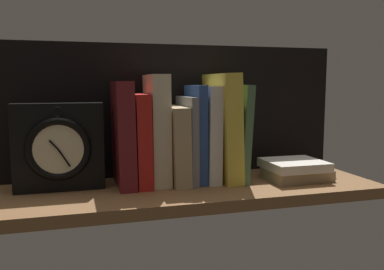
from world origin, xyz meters
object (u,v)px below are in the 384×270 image
(book_tan_shortstories, at_px, (175,145))
(book_green_romantic, at_px, (235,132))
(book_cream_twain, at_px, (157,130))
(book_yellow_seinlanguage, at_px, (222,127))
(book_maroon_dawkins, at_px, (123,134))
(book_gray_chess, at_px, (187,139))
(framed_clock, at_px, (59,147))
(book_stack_side, at_px, (295,170))
(book_white_catcher, at_px, (207,134))
(book_red_requiem, at_px, (140,140))
(book_blue_modern, at_px, (196,134))

(book_tan_shortstories, xyz_separation_m, book_green_romantic, (0.15, 0.00, 0.02))
(book_cream_twain, xyz_separation_m, book_yellow_seinlanguage, (0.16, 0.00, 0.00))
(book_green_romantic, bearing_deg, book_maroon_dawkins, -180.00)
(book_gray_chess, height_order, book_green_romantic, book_green_romantic)
(framed_clock, xyz_separation_m, book_stack_side, (0.54, -0.06, -0.07))
(book_green_romantic, bearing_deg, book_tan_shortstories, -180.00)
(book_maroon_dawkins, bearing_deg, book_green_romantic, 0.00)
(book_white_catcher, distance_m, book_yellow_seinlanguage, 0.04)
(book_green_romantic, bearing_deg, framed_clock, 179.87)
(book_white_catcher, bearing_deg, book_red_requiem, 180.00)
(book_red_requiem, distance_m, book_cream_twain, 0.04)
(book_maroon_dawkins, relative_size, book_yellow_seinlanguage, 0.93)
(book_tan_shortstories, distance_m, book_green_romantic, 0.15)
(book_tan_shortstories, bearing_deg, book_white_catcher, 0.00)
(book_red_requiem, distance_m, book_tan_shortstories, 0.08)
(book_yellow_seinlanguage, bearing_deg, book_stack_side, -19.04)
(book_gray_chess, distance_m, book_yellow_seinlanguage, 0.09)
(book_maroon_dawkins, distance_m, book_stack_side, 0.42)
(book_cream_twain, height_order, book_green_romantic, book_cream_twain)
(book_gray_chess, bearing_deg, book_green_romantic, 0.00)
(book_blue_modern, bearing_deg, book_maroon_dawkins, 180.00)
(book_maroon_dawkins, distance_m, book_green_romantic, 0.27)
(book_maroon_dawkins, bearing_deg, book_yellow_seinlanguage, 0.00)
(book_maroon_dawkins, relative_size, book_blue_modern, 1.04)
(book_tan_shortstories, xyz_separation_m, book_gray_chess, (0.03, 0.00, 0.01))
(book_tan_shortstories, distance_m, book_blue_modern, 0.06)
(book_cream_twain, bearing_deg, book_yellow_seinlanguage, 0.00)
(book_maroon_dawkins, height_order, book_stack_side, book_maroon_dawkins)
(book_tan_shortstories, bearing_deg, book_maroon_dawkins, 180.00)
(book_red_requiem, distance_m, book_yellow_seinlanguage, 0.20)
(book_green_romantic, height_order, book_stack_side, book_green_romantic)
(book_red_requiem, height_order, book_tan_shortstories, book_red_requiem)
(book_cream_twain, bearing_deg, book_gray_chess, 0.00)
(book_maroon_dawkins, xyz_separation_m, book_cream_twain, (0.08, 0.00, 0.01))
(book_red_requiem, relative_size, book_tan_shortstories, 1.17)
(book_white_catcher, bearing_deg, book_stack_side, -15.68)
(book_blue_modern, relative_size, framed_clock, 1.20)
(book_cream_twain, height_order, book_gray_chess, book_cream_twain)
(book_red_requiem, xyz_separation_m, framed_clock, (-0.18, 0.00, -0.01))
(book_white_catcher, relative_size, framed_clock, 1.19)
(book_red_requiem, height_order, book_white_catcher, book_white_catcher)
(book_maroon_dawkins, relative_size, book_white_catcher, 1.05)
(book_maroon_dawkins, bearing_deg, book_tan_shortstories, 0.00)
(book_gray_chess, height_order, framed_clock, book_gray_chess)
(book_yellow_seinlanguage, xyz_separation_m, book_green_romantic, (0.03, 0.00, -0.01))
(book_yellow_seinlanguage, relative_size, book_stack_side, 1.68)
(book_blue_modern, bearing_deg, book_cream_twain, 180.00)
(book_stack_side, bearing_deg, book_gray_chess, 167.26)
(book_gray_chess, bearing_deg, book_yellow_seinlanguage, 0.00)
(book_red_requiem, relative_size, book_gray_chess, 1.04)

